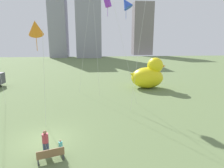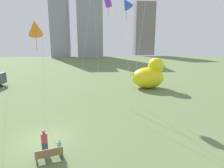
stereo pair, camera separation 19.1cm
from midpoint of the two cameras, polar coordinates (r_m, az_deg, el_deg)
name	(u,v)px [view 1 (the left image)]	position (r m, az deg, el deg)	size (l,w,h in m)	color
ground_plane	(45,140)	(15.93, -19.08, -15.08)	(140.00, 140.00, 0.00)	#647A49
park_bench	(51,155)	(13.20, -17.69, -18.85)	(1.68, 0.92, 0.90)	olive
person_adult	(45,141)	(13.86, -19.02, -15.27)	(0.40, 0.40, 1.64)	#38476B
person_child	(61,146)	(13.72, -14.97, -16.94)	(0.25, 0.25, 1.01)	silver
giant_inflatable_duck	(149,75)	(30.22, 10.30, 2.53)	(5.52, 3.54, 4.58)	yellow
city_skyline	(94,24)	(84.70, -5.38, 16.93)	(43.61, 18.58, 28.36)	gray
kite_orange	(35,28)	(16.33, -21.51, 14.84)	(1.32, 1.65, 8.84)	silver
kite_blue	(126,3)	(23.63, 3.84, 22.13)	(2.75, 2.39, 11.86)	silver
kite_purple	(107,3)	(27.42, -1.54, 22.24)	(2.35, 3.05, 12.45)	silver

